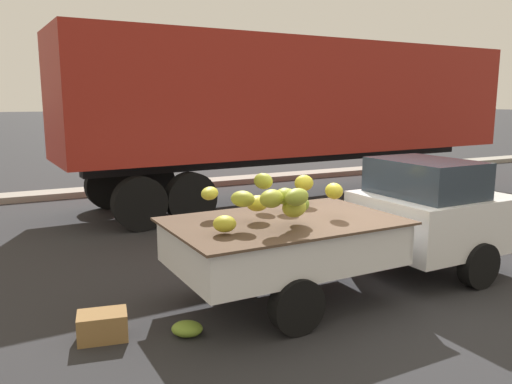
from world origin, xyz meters
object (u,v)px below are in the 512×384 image
fallen_banana_bunch_near_tailgate (187,329)px  semi_trailer (300,100)px  produce_crate (103,326)px  pickup_truck (401,218)px

fallen_banana_bunch_near_tailgate → semi_trailer: bearing=49.6°
produce_crate → semi_trailer: bearing=43.8°
semi_trailer → produce_crate: size_ratio=23.29×
semi_trailer → produce_crate: 8.80m
pickup_truck → semi_trailer: (1.92, 5.84, 1.65)m
pickup_truck → produce_crate: 4.26m
fallen_banana_bunch_near_tailgate → produce_crate: bearing=157.4°
pickup_truck → produce_crate: bearing=179.0°
semi_trailer → produce_crate: (-6.11, -5.86, -2.39)m
semi_trailer → fallen_banana_bunch_near_tailgate: (-5.28, -6.21, -2.46)m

